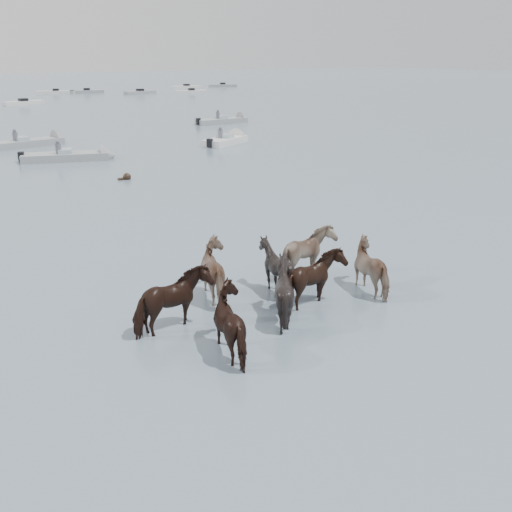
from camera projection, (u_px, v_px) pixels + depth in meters
ground at (176, 316)px, 14.16m from camera, size 400.00×400.00×0.00m
pony_herd at (274, 282)px, 14.54m from camera, size 7.85×4.78×1.69m
swimming_pony at (126, 177)px, 29.54m from camera, size 0.72×0.44×0.44m
motorboat_b at (79, 156)px, 34.93m from camera, size 5.94×3.31×1.92m
motorboat_c at (33, 143)px, 40.29m from camera, size 6.47×2.66×1.92m
motorboat_d at (230, 140)px, 41.57m from camera, size 4.77×3.52×1.92m
motorboat_e at (228, 120)px, 53.59m from camera, size 5.73×1.66×1.92m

